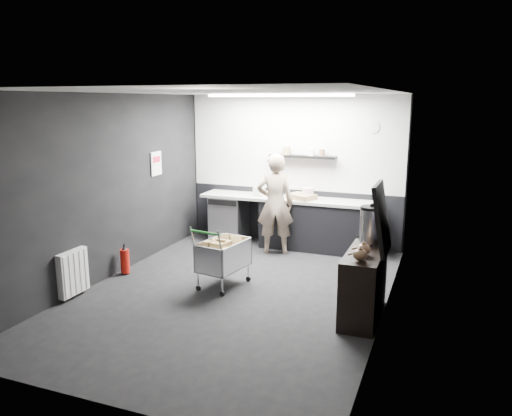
% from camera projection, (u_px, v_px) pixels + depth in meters
% --- Properties ---
extents(floor, '(5.50, 5.50, 0.00)m').
position_uv_depth(floor, '(234.00, 293.00, 6.85)').
color(floor, black).
rests_on(floor, ground).
extents(ceiling, '(5.50, 5.50, 0.00)m').
position_uv_depth(ceiling, '(232.00, 92.00, 6.27)').
color(ceiling, silver).
rests_on(ceiling, wall_back).
extents(wall_back, '(5.50, 0.00, 5.50)m').
position_uv_depth(wall_back, '(294.00, 170.00, 9.07)').
color(wall_back, black).
rests_on(wall_back, floor).
extents(wall_front, '(5.50, 0.00, 5.50)m').
position_uv_depth(wall_front, '(97.00, 257.00, 4.05)').
color(wall_front, black).
rests_on(wall_front, floor).
extents(wall_left, '(0.00, 5.50, 5.50)m').
position_uv_depth(wall_left, '(107.00, 187.00, 7.27)').
color(wall_left, black).
rests_on(wall_left, floor).
extents(wall_right, '(0.00, 5.50, 5.50)m').
position_uv_depth(wall_right, '(388.00, 209.00, 5.86)').
color(wall_right, black).
rests_on(wall_right, floor).
extents(kitchen_wall_panel, '(3.95, 0.02, 1.70)m').
position_uv_depth(kitchen_wall_panel, '(294.00, 143.00, 8.94)').
color(kitchen_wall_panel, silver).
rests_on(kitchen_wall_panel, wall_back).
extents(dado_panel, '(3.95, 0.02, 1.00)m').
position_uv_depth(dado_panel, '(293.00, 216.00, 9.23)').
color(dado_panel, black).
rests_on(dado_panel, wall_back).
extents(floating_shelf, '(1.20, 0.22, 0.04)m').
position_uv_depth(floating_shelf, '(303.00, 156.00, 8.82)').
color(floating_shelf, black).
rests_on(floating_shelf, wall_back).
extents(wall_clock, '(0.20, 0.03, 0.20)m').
position_uv_depth(wall_clock, '(374.00, 127.00, 8.38)').
color(wall_clock, silver).
rests_on(wall_clock, wall_back).
extents(poster, '(0.02, 0.30, 0.40)m').
position_uv_depth(poster, '(156.00, 164.00, 8.40)').
color(poster, white).
rests_on(poster, wall_left).
extents(poster_red_band, '(0.02, 0.22, 0.10)m').
position_uv_depth(poster_red_band, '(156.00, 159.00, 8.38)').
color(poster_red_band, red).
rests_on(poster_red_band, poster).
extents(radiator, '(0.10, 0.50, 0.60)m').
position_uv_depth(radiator, '(73.00, 273.00, 6.64)').
color(radiator, silver).
rests_on(radiator, wall_left).
extents(ceiling_strip, '(2.40, 0.20, 0.04)m').
position_uv_depth(ceiling_strip, '(279.00, 95.00, 7.97)').
color(ceiling_strip, white).
rests_on(ceiling_strip, ceiling).
extents(prep_counter, '(3.20, 0.61, 0.90)m').
position_uv_depth(prep_counter, '(295.00, 222.00, 8.91)').
color(prep_counter, black).
rests_on(prep_counter, floor).
extents(person, '(0.73, 0.59, 1.73)m').
position_uv_depth(person, '(275.00, 204.00, 8.49)').
color(person, beige).
rests_on(person, floor).
extents(shopping_cart, '(0.61, 0.90, 0.90)m').
position_uv_depth(shopping_cart, '(223.00, 257.00, 7.04)').
color(shopping_cart, silver).
rests_on(shopping_cart, floor).
extents(sideboard, '(0.47, 1.11, 1.66)m').
position_uv_depth(sideboard, '(365.00, 275.00, 6.01)').
color(sideboard, black).
rests_on(sideboard, floor).
extents(fire_extinguisher, '(0.14, 0.14, 0.45)m').
position_uv_depth(fire_extinguisher, '(125.00, 260.00, 7.56)').
color(fire_extinguisher, '#AD130B').
rests_on(fire_extinguisher, floor).
extents(cardboard_box, '(0.55, 0.49, 0.09)m').
position_uv_depth(cardboard_box, '(301.00, 197.00, 8.71)').
color(cardboard_box, '#8F714C').
rests_on(cardboard_box, prep_counter).
extents(pink_tub, '(0.20, 0.20, 0.20)m').
position_uv_depth(pink_tub, '(308.00, 193.00, 8.71)').
color(pink_tub, silver).
rests_on(pink_tub, prep_counter).
extents(white_container, '(0.20, 0.17, 0.16)m').
position_uv_depth(white_container, '(259.00, 192.00, 8.99)').
color(white_container, silver).
rests_on(white_container, prep_counter).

